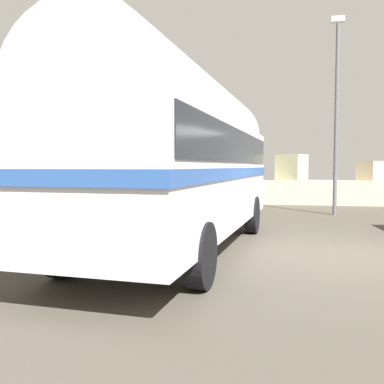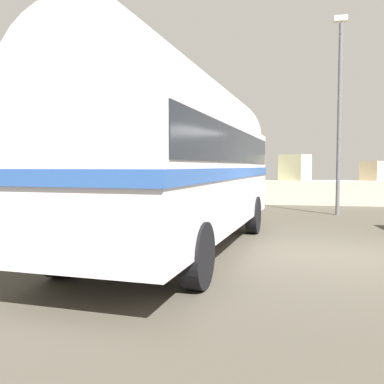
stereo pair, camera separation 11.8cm
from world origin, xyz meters
name	(u,v)px [view 2 (the right image)]	position (x,y,z in m)	size (l,w,h in m)	color
ground	(342,257)	(0.00, 0.00, 0.01)	(32.00, 26.00, 0.02)	#464238
breakwater	(308,189)	(0.17, 11.79, 0.71)	(31.36, 1.99, 2.48)	#BFB59A
vintage_coach	(181,152)	(-3.19, -0.01, 2.05)	(3.25, 8.78, 3.70)	black
lamp_post	(339,108)	(0.87, 7.16, 3.81)	(0.44, 0.79, 6.80)	#5B5B60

